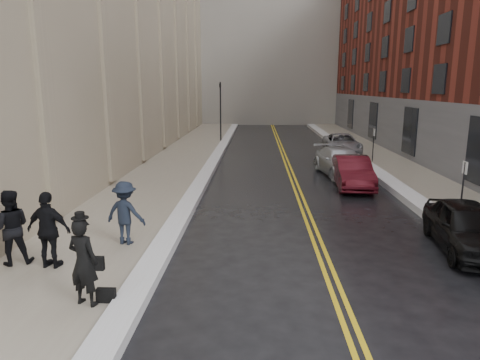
# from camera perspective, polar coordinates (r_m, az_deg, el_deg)

# --- Properties ---
(ground) EXTENTS (160.00, 160.00, 0.00)m
(ground) POSITION_cam_1_polar(r_m,az_deg,el_deg) (8.58, -2.04, -21.60)
(ground) COLOR black
(ground) RESTS_ON ground
(sidewalk_left) EXTENTS (4.00, 64.00, 0.15)m
(sidewalk_left) POSITION_cam_1_polar(r_m,az_deg,el_deg) (24.11, -9.89, 0.86)
(sidewalk_left) COLOR gray
(sidewalk_left) RESTS_ON ground
(sidewalk_right) EXTENTS (3.00, 64.00, 0.15)m
(sidewalk_right) POSITION_cam_1_polar(r_m,az_deg,el_deg) (25.03, 21.93, 0.57)
(sidewalk_right) COLOR gray
(sidewalk_right) RESTS_ON ground
(lane_stripe_a) EXTENTS (0.12, 64.00, 0.01)m
(lane_stripe_a) POSITION_cam_1_polar(r_m,az_deg,el_deg) (23.66, 6.64, 0.57)
(lane_stripe_a) COLOR gold
(lane_stripe_a) RESTS_ON ground
(lane_stripe_b) EXTENTS (0.12, 64.00, 0.01)m
(lane_stripe_b) POSITION_cam_1_polar(r_m,az_deg,el_deg) (23.68, 7.22, 0.56)
(lane_stripe_b) COLOR gold
(lane_stripe_b) RESTS_ON ground
(snow_ridge_left) EXTENTS (0.70, 60.80, 0.26)m
(snow_ridge_left) POSITION_cam_1_polar(r_m,az_deg,el_deg) (23.72, -4.45, 0.96)
(snow_ridge_left) COLOR white
(snow_ridge_left) RESTS_ON ground
(snow_ridge_right) EXTENTS (0.85, 60.80, 0.30)m
(snow_ridge_right) POSITION_cam_1_polar(r_m,az_deg,el_deg) (24.46, 17.86, 0.79)
(snow_ridge_right) COLOR white
(snow_ridge_right) RESTS_ON ground
(traffic_signal) EXTENTS (0.18, 0.15, 5.20)m
(traffic_signal) POSITION_cam_1_polar(r_m,az_deg,el_deg) (37.27, -2.62, 9.68)
(traffic_signal) COLOR black
(traffic_signal) RESTS_ON ground
(parking_sign_near) EXTENTS (0.06, 0.35, 2.23)m
(parking_sign_near) POSITION_cam_1_polar(r_m,az_deg,el_deg) (17.13, 27.58, -0.65)
(parking_sign_near) COLOR black
(parking_sign_near) RESTS_ON ground
(parking_sign_far) EXTENTS (0.06, 0.35, 2.23)m
(parking_sign_far) POSITION_cam_1_polar(r_m,az_deg,el_deg) (28.28, 17.37, 4.79)
(parking_sign_far) COLOR black
(parking_sign_far) RESTS_ON ground
(car_black) EXTENTS (2.25, 4.50, 1.47)m
(car_black) POSITION_cam_1_polar(r_m,az_deg,el_deg) (14.37, 28.02, -5.54)
(car_black) COLOR black
(car_black) RESTS_ON ground
(car_maroon) EXTENTS (1.82, 4.61, 1.49)m
(car_maroon) POSITION_cam_1_polar(r_m,az_deg,el_deg) (21.42, 14.74, 1.04)
(car_maroon) COLOR #470C14
(car_maroon) RESTS_ON ground
(car_silver_near) EXTENTS (2.79, 5.44, 1.51)m
(car_silver_near) POSITION_cam_1_polar(r_m,az_deg,el_deg) (24.12, 13.35, 2.36)
(car_silver_near) COLOR #B8BBC0
(car_silver_near) RESTS_ON ground
(car_silver_far) EXTENTS (2.53, 5.20, 1.42)m
(car_silver_far) POSITION_cam_1_polar(r_m,az_deg,el_deg) (32.36, 13.43, 4.75)
(car_silver_far) COLOR #A6A8AE
(car_silver_far) RESTS_ON ground
(pedestrian_main) EXTENTS (0.82, 0.67, 1.96)m
(pedestrian_main) POSITION_cam_1_polar(r_m,az_deg,el_deg) (9.87, -20.14, -10.22)
(pedestrian_main) COLOR black
(pedestrian_main) RESTS_ON sidewalk_left
(pedestrian_a) EXTENTS (1.21, 1.09, 2.02)m
(pedestrian_a) POSITION_cam_1_polar(r_m,az_deg,el_deg) (12.84, -28.28, -5.60)
(pedestrian_a) COLOR black
(pedestrian_a) RESTS_ON sidewalk_left
(pedestrian_b) EXTENTS (1.37, 0.98, 1.92)m
(pedestrian_b) POSITION_cam_1_polar(r_m,az_deg,el_deg) (13.24, -15.04, -4.25)
(pedestrian_b) COLOR black
(pedestrian_b) RESTS_ON sidewalk_left
(pedestrian_c) EXTENTS (1.25, 0.65, 2.03)m
(pedestrian_c) POSITION_cam_1_polar(r_m,az_deg,el_deg) (12.16, -24.12, -6.12)
(pedestrian_c) COLOR black
(pedestrian_c) RESTS_ON sidewalk_left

